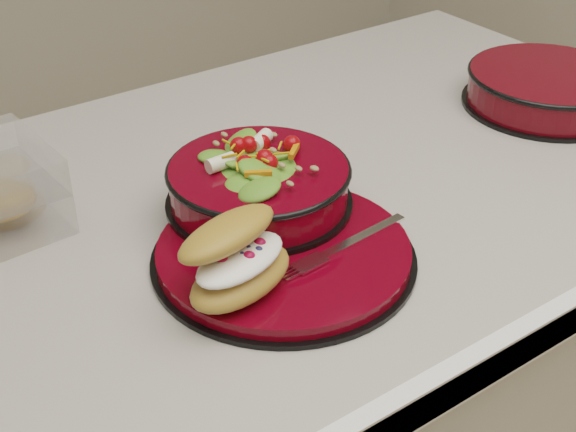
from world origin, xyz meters
TOP-DOWN VIEW (x-y plane):
  - island_counter at (0.00, -0.00)m, footprint 1.24×0.74m
  - dinner_plate at (-0.10, -0.14)m, footprint 0.29×0.29m
  - salad_bowl at (-0.08, -0.05)m, footprint 0.22×0.22m
  - croissant at (-0.18, -0.17)m, footprint 0.14×0.11m
  - fork at (-0.05, -0.17)m, footprint 0.16×0.03m
  - extra_bowl at (0.44, -0.04)m, footprint 0.25×0.25m

SIDE VIEW (x-z plane):
  - island_counter at x=0.00m, z-range 0.00..0.91m
  - dinner_plate at x=-0.10m, z-range 0.90..0.92m
  - fork at x=-0.05m, z-range 0.92..0.92m
  - extra_bowl at x=0.44m, z-range 0.90..0.96m
  - salad_bowl at x=-0.08m, z-range 0.91..1.00m
  - croissant at x=-0.18m, z-range 0.92..0.99m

